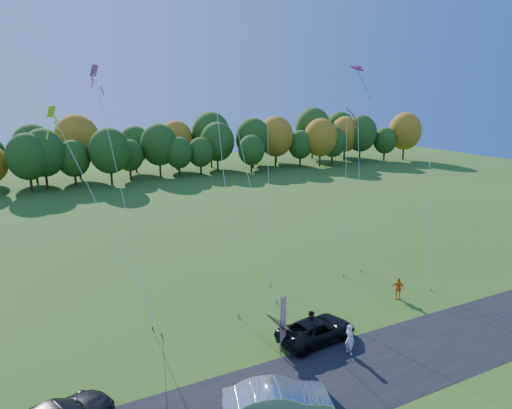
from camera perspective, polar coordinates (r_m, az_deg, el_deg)
name	(u,v)px	position (r m, az deg, el deg)	size (l,w,h in m)	color
ground	(301,341)	(28.36, 5.71, -16.57)	(160.00, 160.00, 0.00)	#2E5717
asphalt_strip	(343,377)	(25.63, 10.81, -20.45)	(90.00, 6.00, 0.01)	black
tree_line	(121,181)	(77.97, -16.47, 2.81)	(116.00, 12.00, 10.00)	#1E4711
black_suv	(316,330)	(28.14, 7.57, -15.28)	(2.28, 4.95, 1.37)	black
silver_sedan	(278,401)	(22.40, 2.78, -23.34)	(1.72, 4.94, 1.63)	silver
person_tailgate_a	(350,339)	(27.14, 11.63, -16.15)	(0.65, 0.43, 1.78)	silver
person_tailgate_b	(312,324)	(28.38, 6.96, -14.63)	(0.82, 0.64, 1.69)	gray
person_east	(398,288)	(34.40, 17.34, -9.97)	(0.92, 0.38, 1.57)	orange
feather_flag	(283,318)	(26.06, 3.36, -14.04)	(0.45, 0.24, 3.55)	#999999
kite_delta_blue	(228,87)	(33.17, -3.54, 14.42)	(4.14, 10.98, 29.83)	#4C3F33
kite_parafoil_orange	(267,103)	(39.06, 1.43, 12.59)	(8.20, 13.31, 27.35)	#4C3F33
kite_delta_red	(219,124)	(31.66, -4.68, 9.98)	(2.76, 9.58, 24.15)	#4C3F33
kite_parafoil_rainbow	(359,162)	(40.97, 12.75, 5.21)	(6.16, 8.31, 16.95)	#4C3F33
kite_diamond_yellow	(107,224)	(28.50, -18.14, -2.32)	(5.13, 5.64, 13.90)	#4C3F33
kite_diamond_white	(346,185)	(39.68, 11.14, 2.35)	(5.61, 7.55, 13.70)	#4C3F33
kite_diamond_pink	(123,196)	(29.79, -16.34, 1.04)	(2.06, 6.44, 16.39)	#4C3F33
kite_diamond_blue_low	(430,213)	(37.46, 20.95, -1.02)	(3.59, 4.74, 11.00)	#4C3F33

